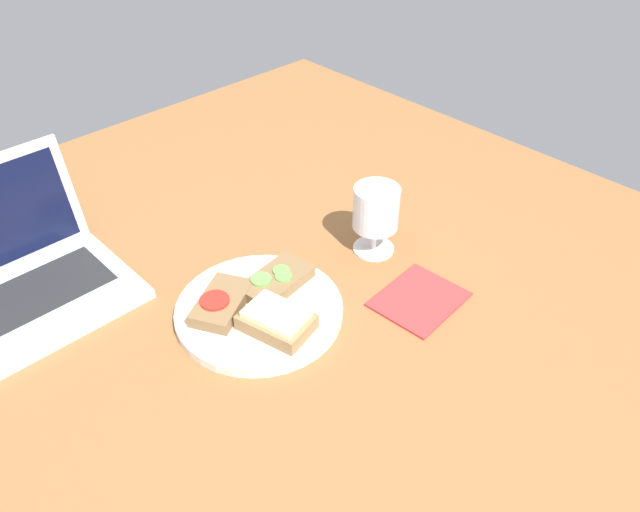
{
  "coord_description": "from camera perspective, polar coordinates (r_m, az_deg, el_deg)",
  "views": [
    {
      "loc": [
        -48.9,
        -60.89,
        69.98
      ],
      "look_at": [
        5.33,
        -4.28,
        8.0
      ],
      "focal_mm": 35.0,
      "sensor_mm": 36.0,
      "label": 1
    }
  ],
  "objects": [
    {
      "name": "sandwich_with_tomato",
      "position": [
        0.96,
        -8.93,
        -4.3
      ],
      "size": [
        12.61,
        10.83,
        2.49
      ],
      "color": "brown",
      "rests_on": "plate"
    },
    {
      "name": "laptop",
      "position": [
        1.08,
        -25.91,
        -1.82
      ],
      "size": [
        30.32,
        24.68,
        19.98
      ],
      "color": "silver",
      "rests_on": "wooden_table"
    },
    {
      "name": "wine_glass",
      "position": [
        1.05,
        5.13,
        4.06
      ],
      "size": [
        7.81,
        7.81,
        12.48
      ],
      "color": "white",
      "rests_on": "wooden_table"
    },
    {
      "name": "napkin",
      "position": [
        1.0,
        9.04,
        -3.94
      ],
      "size": [
        14.44,
        12.24,
        0.4
      ],
      "primitive_type": "cube",
      "rotation": [
        0.0,
        0.0,
        0.07
      ],
      "color": "#B23333",
      "rests_on": "wooden_table"
    },
    {
      "name": "plate",
      "position": [
        0.97,
        -5.58,
        -4.99
      ],
      "size": [
        25.87,
        25.87,
        1.53
      ],
      "primitive_type": "cylinder",
      "color": "silver",
      "rests_on": "wooden_table"
    },
    {
      "name": "sandwich_with_cucumber",
      "position": [
        0.99,
        -4.05,
        -2.31
      ],
      "size": [
        12.63,
        8.0,
        2.38
      ],
      "color": "brown",
      "rests_on": "plate"
    },
    {
      "name": "wooden_table",
      "position": [
        1.04,
        -3.76,
        -3.02
      ],
      "size": [
        140.0,
        140.0,
        3.0
      ],
      "primitive_type": "cube",
      "color": "brown",
      "rests_on": "ground"
    },
    {
      "name": "sandwich_with_cheese",
      "position": [
        0.92,
        -4.0,
        -5.88
      ],
      "size": [
        9.36,
        11.7,
        3.34
      ],
      "color": "#937047",
      "rests_on": "plate"
    }
  ]
}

